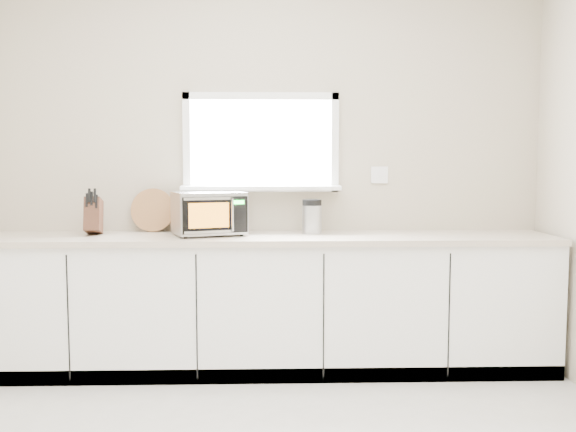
{
  "coord_description": "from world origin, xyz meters",
  "views": [
    {
      "loc": [
        0.07,
        -2.37,
        1.39
      ],
      "look_at": [
        0.18,
        1.55,
        1.06
      ],
      "focal_mm": 38.0,
      "sensor_mm": 36.0,
      "label": 1
    }
  ],
  "objects": [
    {
      "name": "back_wall",
      "position": [
        0.0,
        2.0,
        1.36
      ],
      "size": [
        4.0,
        0.17,
        2.7
      ],
      "color": "#B1A08D",
      "rests_on": "ground"
    },
    {
      "name": "cabinets",
      "position": [
        0.0,
        1.7,
        0.44
      ],
      "size": [
        3.92,
        0.6,
        0.88
      ],
      "primitive_type": "cube",
      "color": "white",
      "rests_on": "ground"
    },
    {
      "name": "countertop",
      "position": [
        0.0,
        1.69,
        0.9
      ],
      "size": [
        3.92,
        0.64,
        0.04
      ],
      "primitive_type": "cube",
      "color": "beige",
      "rests_on": "cabinets"
    },
    {
      "name": "microwave",
      "position": [
        -0.35,
        1.71,
        1.07
      ],
      "size": [
        0.54,
        0.48,
        0.29
      ],
      "rotation": [
        0.0,
        0.0,
        0.35
      ],
      "color": "black",
      "rests_on": "countertop"
    },
    {
      "name": "knife_block",
      "position": [
        -1.13,
        1.75,
        1.06
      ],
      "size": [
        0.13,
        0.23,
        0.32
      ],
      "rotation": [
        0.0,
        0.0,
        0.11
      ],
      "color": "#4D2A1B",
      "rests_on": "countertop"
    },
    {
      "name": "cutting_board",
      "position": [
        -0.77,
        1.94,
        1.07
      ],
      "size": [
        0.31,
        0.07,
        0.31
      ],
      "primitive_type": "cylinder",
      "rotation": [
        1.4,
        0.0,
        0.0
      ],
      "color": "#A35F3F",
      "rests_on": "countertop"
    },
    {
      "name": "coffee_grinder",
      "position": [
        0.35,
        1.81,
        1.04
      ],
      "size": [
        0.16,
        0.16,
        0.24
      ],
      "rotation": [
        0.0,
        0.0,
        -0.15
      ],
      "color": "#B4B6BB",
      "rests_on": "countertop"
    }
  ]
}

